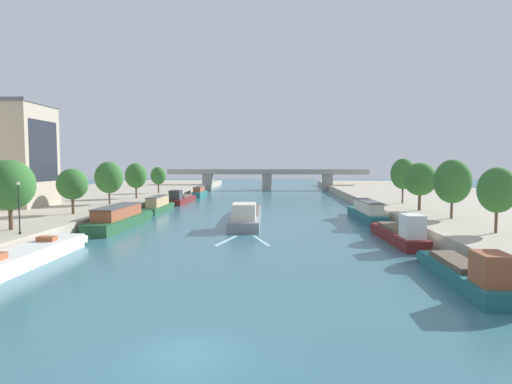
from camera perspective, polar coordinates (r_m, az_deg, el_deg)
ground_plane at (r=18.81m, az=-9.34°, el=-21.18°), size 400.00×400.00×0.00m
quay_left at (r=82.31m, az=-25.80°, el=-1.46°), size 36.00×170.00×1.65m
quay_right at (r=78.91m, az=27.45°, el=-1.72°), size 36.00×170.00×1.65m
barge_midriver at (r=57.08m, az=-1.28°, el=-3.16°), size 4.46×22.45×3.13m
wake_behind_barge at (r=43.25m, az=-1.71°, el=-6.68°), size 5.60×5.98×0.03m
moored_boat_left_far at (r=38.18m, az=-28.77°, el=-7.59°), size 3.25×15.08×2.38m
moored_boat_left_gap_after at (r=54.66m, az=-18.11°, el=-3.41°), size 3.27×16.25×2.81m
moored_boat_left_lone at (r=71.43m, az=-13.20°, el=-1.73°), size 2.41×12.98×2.58m
moored_boat_left_second at (r=85.51m, az=-10.20°, el=-0.91°), size 2.95×14.79×2.88m
moored_boat_left_end at (r=101.84m, az=-7.76°, el=-0.03°), size 2.32×11.48×2.44m
moored_boat_right_end at (r=30.80m, az=26.72°, el=-9.82°), size 2.48×12.11×2.91m
moored_boat_right_near at (r=44.58m, az=19.03°, el=-5.35°), size 2.83×12.99×3.28m
moored_boat_right_upstream at (r=60.66m, az=14.90°, el=-2.64°), size 2.92×15.31×2.83m
tree_left_distant at (r=45.80m, az=-30.68°, el=0.83°), size 4.59×4.59×6.70m
tree_left_second at (r=56.74m, az=-23.83°, el=0.97°), size 3.77×3.77×5.69m
tree_left_far at (r=68.72m, az=-19.48°, el=1.88°), size 4.30×4.30×6.61m
tree_left_by_lamp at (r=79.05m, az=-16.11°, el=2.15°), size 3.89×3.89×6.37m
tree_left_past_mid at (r=91.97m, az=-13.22°, el=2.17°), size 3.26×3.26×5.62m
tree_right_third at (r=43.55m, az=30.13°, el=0.22°), size 3.38×3.38×5.99m
tree_right_nearest at (r=52.68m, az=25.29°, el=1.32°), size 4.10×4.10×6.79m
tree_right_past_mid at (r=60.08m, az=21.53°, el=1.63°), size 4.33×4.33×6.44m
tree_right_second at (r=69.97m, az=19.48°, el=2.35°), size 3.84×3.84×7.12m
lamppost_left_bank at (r=42.71m, az=-29.70°, el=-1.64°), size 0.28×0.28×4.67m
building_left_far_end at (r=71.37m, az=-30.61°, el=4.46°), size 10.60×9.29×15.31m
bridge_far at (r=126.17m, az=1.53°, el=2.10°), size 60.30×4.40×6.25m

